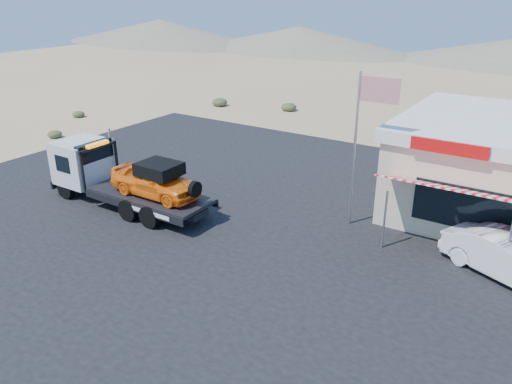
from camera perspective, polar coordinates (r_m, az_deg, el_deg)
ground at (r=19.13m, az=-8.09°, el=-5.17°), size 120.00×120.00×0.00m
asphalt_lot at (r=20.21m, az=1.81°, el=-3.34°), size 32.00×24.00×0.02m
tow_truck at (r=21.79m, az=-14.80°, el=1.81°), size 7.73×2.29×2.59m
white_sedan at (r=18.07m, az=26.95°, el=-6.72°), size 4.54×3.10×1.42m
flagpole at (r=18.95m, az=11.99°, el=6.55°), size 1.55×0.10×6.00m
desert_scrub at (r=33.92m, az=-11.95°, el=7.39°), size 25.79×28.69×0.65m
distant_hills at (r=71.30m, az=16.39°, el=15.97°), size 126.00×48.00×4.20m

